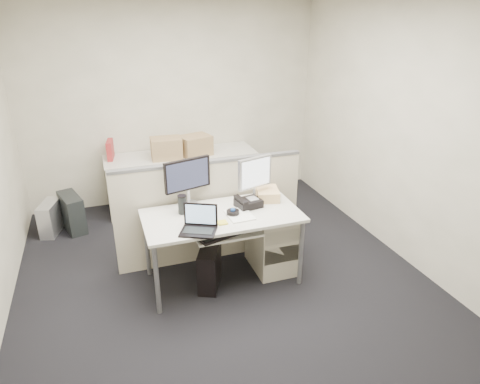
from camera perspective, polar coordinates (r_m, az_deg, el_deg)
name	(u,v)px	position (r m, az deg, el deg)	size (l,w,h in m)	color
floor	(223,279)	(4.47, -2.27, -11.46)	(4.00, 4.50, 0.01)	black
wall_back	(174,104)	(5.99, -8.86, 11.50)	(4.00, 0.02, 2.70)	beige
wall_front	(366,301)	(2.03, 16.43, -13.73)	(4.00, 0.02, 2.70)	beige
wall_right	(405,133)	(4.80, 21.14, 7.33)	(0.02, 4.50, 2.70)	beige
desk	(222,220)	(4.13, -2.41, -3.80)	(1.50, 0.75, 0.73)	beige
keyboard_tray	(228,233)	(4.00, -1.66, -5.47)	(0.62, 0.32, 0.02)	beige
drawer_pedestal	(272,240)	(4.50, 4.24, -6.34)	(0.40, 0.55, 0.65)	#B1AA97
cubicle_partition	(210,212)	(4.56, -4.00, -2.67)	(2.00, 0.06, 1.10)	#BCAD97
back_counter	(182,180)	(5.97, -7.71, 1.59)	(2.00, 0.60, 0.72)	#B1AA97
monitor_main	(188,182)	(4.23, -6.98, 1.30)	(0.48, 0.19, 0.48)	black
monitor_small	(255,180)	(4.28, 1.96, 1.60)	(0.38, 0.19, 0.47)	#B7B7BC
laptop	(198,221)	(3.74, -5.64, -3.84)	(0.31, 0.23, 0.23)	black
trackball	(233,213)	(4.07, -0.96, -2.79)	(0.12, 0.12, 0.05)	black
desk_phone	(248,203)	(4.24, 1.14, -1.49)	(0.24, 0.20, 0.08)	black
paper_stack	(239,215)	(4.07, -0.08, -3.07)	(0.23, 0.29, 0.01)	white
sticky_pad	(222,223)	(3.93, -2.37, -4.09)	(0.09, 0.09, 0.01)	yellow
travel_mug	(182,205)	(4.11, -7.69, -1.74)	(0.08, 0.08, 0.18)	black
banana	(246,204)	(4.25, 0.79, -1.63)	(0.19, 0.05, 0.04)	gold
cellphone	(202,207)	(4.24, -5.15, -2.05)	(0.06, 0.11, 0.01)	black
manila_folders	(267,194)	(4.42, 3.66, -0.25)	(0.22, 0.28, 0.11)	#EDC285
keyboard	(224,233)	(3.94, -2.18, -5.53)	(0.50, 0.18, 0.03)	black
pc_tower_desk	(210,266)	(4.28, -4.07, -9.84)	(0.18, 0.44, 0.41)	black
pc_tower_spare_dark	(72,212)	(5.67, -21.48, -2.56)	(0.20, 0.49, 0.46)	black
pc_tower_spare_silver	(51,218)	(5.71, -23.92, -3.15)	(0.17, 0.42, 0.39)	#B7B7BC
cardboard_box_left	(166,149)	(5.66, -9.79, 5.68)	(0.39, 0.29, 0.29)	#9A8657
cardboard_box_right	(195,146)	(5.74, -5.99, 6.11)	(0.39, 0.30, 0.28)	#9A8657
red_binder	(110,150)	(5.81, -16.91, 5.32)	(0.07, 0.28, 0.26)	maroon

